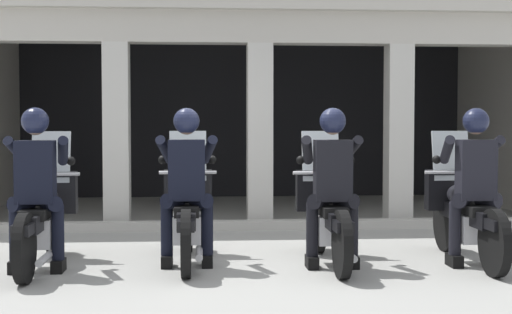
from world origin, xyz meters
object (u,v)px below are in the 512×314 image
Objects in this scene: motorcycle_far_left at (43,217)px; police_officer_center_right at (332,173)px; motorcycle_center_right at (327,214)px; police_officer_far_left at (36,175)px; motorcycle_far_right at (464,213)px; police_officer_far_right at (475,173)px; motorcycle_center_left at (188,213)px; police_officer_center_left at (187,173)px.

police_officer_center_right is at bearing -2.72° from motorcycle_far_left.
police_officer_center_right reaches higher than motorcycle_center_right.
motorcycle_far_right is (4.30, 0.26, -0.44)m from police_officer_far_left.
police_officer_far_left is 4.33m from motorcycle_far_right.
police_officer_center_right is at bearing 174.27° from police_officer_far_right.
police_officer_far_left is at bearing -179.68° from motorcycle_center_right.
police_officer_far_right is (2.87, -0.47, 0.44)m from motorcycle_center_left.
police_officer_center_left is 0.78× the size of motorcycle_center_right.
police_officer_center_right is (1.43, -0.44, 0.44)m from motorcycle_center_left.
police_officer_far_left and police_officer_center_left have the same top height.
police_officer_center_right is 0.78× the size of motorcycle_far_right.
motorcycle_far_right is (1.44, 0.26, -0.44)m from police_officer_center_right.
police_officer_center_left is at bearing 177.23° from motorcycle_far_right.
police_officer_far_right is (4.30, -0.30, 0.44)m from motorcycle_far_left.
police_officer_center_left is (-0.00, -0.28, 0.44)m from motorcycle_center_left.
police_officer_center_right is at bearing 2.93° from police_officer_far_left.
police_officer_far_right reaches higher than motorcycle_far_right.
motorcycle_far_left is 1.00× the size of motorcycle_center_right.
motorcycle_far_left is 1.29× the size of police_officer_far_left.
motorcycle_center_right is (2.87, 0.29, -0.44)m from police_officer_far_left.
police_officer_far_left is 0.78× the size of motorcycle_center_left.
motorcycle_center_right is (1.43, -0.16, 0.00)m from motorcycle_center_left.
police_officer_center_left is at bearing 9.38° from police_officer_far_left.
police_officer_far_right is (4.30, -0.02, 0.00)m from police_officer_far_left.
motorcycle_far_left is 1.29× the size of police_officer_far_right.
police_officer_far_right is at bearing -17.56° from motorcycle_center_right.
motorcycle_far_left is 2.87m from motorcycle_center_right.
motorcycle_center_left is at bearing 165.98° from police_officer_far_right.
motorcycle_far_right is (4.30, -0.02, 0.00)m from motorcycle_far_left.
motorcycle_center_right is (2.87, 0.01, 0.00)m from motorcycle_far_left.
motorcycle_far_right is at bearing 6.34° from police_officer_far_left.
police_officer_far_left reaches higher than motorcycle_center_right.
police_officer_center_left reaches higher than motorcycle_far_left.
police_officer_far_left is 0.78× the size of motorcycle_far_right.
police_officer_center_right is at bearing -174.52° from motorcycle_far_right.
motorcycle_far_left and motorcycle_far_right have the same top height.
motorcycle_center_right is at bearing -8.41° from motorcycle_center_left.
police_officer_far_right is (1.43, -0.02, 0.00)m from police_officer_center_right.
police_officer_center_right is (1.43, -0.16, 0.00)m from police_officer_center_left.
police_officer_center_left is 1.44m from police_officer_center_right.
motorcycle_far_left is 1.29× the size of police_officer_center_right.
police_officer_far_right is (-0.00, -0.28, 0.44)m from motorcycle_far_right.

